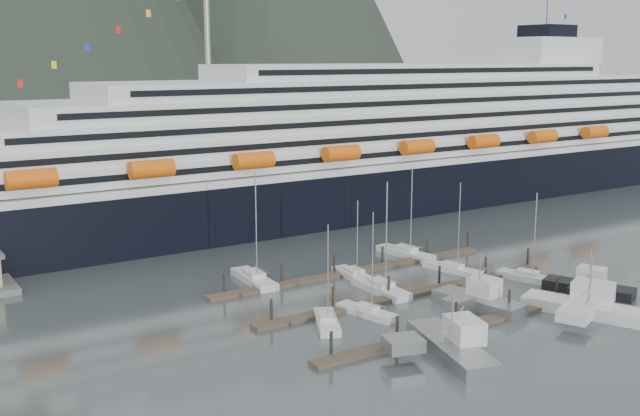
{
  "coord_description": "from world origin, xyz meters",
  "views": [
    {
      "loc": [
        -67.99,
        -71.28,
        31.56
      ],
      "look_at": [
        -7.33,
        22.0,
        9.15
      ],
      "focal_mm": 42.0,
      "sensor_mm": 36.0,
      "label": 1
    }
  ],
  "objects_px": {
    "sailboat_c": "(381,289)",
    "trawler_a": "(450,345)",
    "sailboat_h": "(527,278)",
    "sailboat_f": "(354,275)",
    "sailboat_b": "(366,312)",
    "cruise_ship": "(382,151)",
    "sailboat_a": "(327,322)",
    "sailboat_e": "(254,279)",
    "sailboat_d": "(452,269)",
    "trawler_b": "(478,301)",
    "trawler_d": "(588,287)",
    "sailboat_g": "(405,253)",
    "trawler_c": "(588,308)"
  },
  "relations": [
    {
      "from": "sailboat_b",
      "to": "trawler_a",
      "type": "distance_m",
      "value": 14.94
    },
    {
      "from": "sailboat_a",
      "to": "sailboat_d",
      "type": "height_order",
      "value": "sailboat_d"
    },
    {
      "from": "trawler_d",
      "to": "sailboat_e",
      "type": "bearing_deg",
      "value": 27.13
    },
    {
      "from": "sailboat_c",
      "to": "trawler_a",
      "type": "relative_size",
      "value": 1.04
    },
    {
      "from": "sailboat_b",
      "to": "sailboat_f",
      "type": "xyz_separation_m",
      "value": [
        8.01,
        13.92,
        0.0
      ]
    },
    {
      "from": "sailboat_e",
      "to": "trawler_d",
      "type": "xyz_separation_m",
      "value": [
        35.83,
        -29.32,
        0.45
      ]
    },
    {
      "from": "cruise_ship",
      "to": "trawler_d",
      "type": "xyz_separation_m",
      "value": [
        -14.09,
        -64.28,
        -11.14
      ]
    },
    {
      "from": "sailboat_h",
      "to": "trawler_a",
      "type": "height_order",
      "value": "sailboat_h"
    },
    {
      "from": "sailboat_g",
      "to": "trawler_a",
      "type": "relative_size",
      "value": 0.96
    },
    {
      "from": "sailboat_a",
      "to": "sailboat_c",
      "type": "bearing_deg",
      "value": -36.05
    },
    {
      "from": "cruise_ship",
      "to": "trawler_b",
      "type": "xyz_separation_m",
      "value": [
        -31.11,
        -60.5,
        -11.07
      ]
    },
    {
      "from": "sailboat_d",
      "to": "sailboat_e",
      "type": "height_order",
      "value": "sailboat_e"
    },
    {
      "from": "sailboat_f",
      "to": "trawler_a",
      "type": "distance_m",
      "value": 29.9
    },
    {
      "from": "trawler_b",
      "to": "trawler_d",
      "type": "bearing_deg",
      "value": -114.64
    },
    {
      "from": "sailboat_d",
      "to": "trawler_a",
      "type": "bearing_deg",
      "value": 124.61
    },
    {
      "from": "sailboat_d",
      "to": "trawler_d",
      "type": "height_order",
      "value": "sailboat_d"
    },
    {
      "from": "sailboat_d",
      "to": "trawler_b",
      "type": "height_order",
      "value": "sailboat_d"
    },
    {
      "from": "sailboat_f",
      "to": "sailboat_d",
      "type": "bearing_deg",
      "value": -107.18
    },
    {
      "from": "sailboat_c",
      "to": "sailboat_d",
      "type": "xyz_separation_m",
      "value": [
        15.09,
        2.11,
        -0.05
      ]
    },
    {
      "from": "trawler_d",
      "to": "sailboat_f",
      "type": "bearing_deg",
      "value": 20.71
    },
    {
      "from": "sailboat_f",
      "to": "trawler_d",
      "type": "xyz_separation_m",
      "value": [
        22.66,
        -23.23,
        0.49
      ]
    },
    {
      "from": "sailboat_b",
      "to": "trawler_d",
      "type": "relative_size",
      "value": 1.11
    },
    {
      "from": "sailboat_a",
      "to": "sailboat_h",
      "type": "relative_size",
      "value": 0.98
    },
    {
      "from": "sailboat_b",
      "to": "sailboat_h",
      "type": "bearing_deg",
      "value": -104.48
    },
    {
      "from": "sailboat_g",
      "to": "sailboat_d",
      "type": "bearing_deg",
      "value": 172.65
    },
    {
      "from": "sailboat_b",
      "to": "trawler_d",
      "type": "bearing_deg",
      "value": -120.17
    },
    {
      "from": "sailboat_g",
      "to": "trawler_a",
      "type": "bearing_deg",
      "value": 139.63
    },
    {
      "from": "sailboat_g",
      "to": "trawler_d",
      "type": "distance_m",
      "value": 30.0
    },
    {
      "from": "sailboat_b",
      "to": "cruise_ship",
      "type": "bearing_deg",
      "value": -52.44
    },
    {
      "from": "sailboat_d",
      "to": "sailboat_g",
      "type": "bearing_deg",
      "value": -11.75
    },
    {
      "from": "cruise_ship",
      "to": "sailboat_g",
      "type": "relative_size",
      "value": 14.22
    },
    {
      "from": "sailboat_c",
      "to": "sailboat_g",
      "type": "height_order",
      "value": "sailboat_c"
    },
    {
      "from": "sailboat_e",
      "to": "trawler_c",
      "type": "relative_size",
      "value": 1.02
    },
    {
      "from": "trawler_a",
      "to": "trawler_d",
      "type": "bearing_deg",
      "value": -63.24
    },
    {
      "from": "sailboat_a",
      "to": "trawler_a",
      "type": "xyz_separation_m",
      "value": [
        6.31,
        -14.56,
        0.59
      ]
    },
    {
      "from": "sailboat_e",
      "to": "trawler_d",
      "type": "bearing_deg",
      "value": -125.19
    },
    {
      "from": "sailboat_c",
      "to": "sailboat_f",
      "type": "relative_size",
      "value": 1.33
    },
    {
      "from": "cruise_ship",
      "to": "sailboat_b",
      "type": "height_order",
      "value": "cruise_ship"
    },
    {
      "from": "cruise_ship",
      "to": "sailboat_g",
      "type": "height_order",
      "value": "cruise_ship"
    },
    {
      "from": "sailboat_e",
      "to": "sailboat_b",
      "type": "bearing_deg",
      "value": -161.42
    },
    {
      "from": "sailboat_a",
      "to": "sailboat_h",
      "type": "bearing_deg",
      "value": -63.42
    },
    {
      "from": "sailboat_d",
      "to": "trawler_a",
      "type": "distance_m",
      "value": 32.3
    },
    {
      "from": "sailboat_e",
      "to": "trawler_a",
      "type": "xyz_separation_m",
      "value": [
        5.32,
        -34.94,
        0.55
      ]
    },
    {
      "from": "sailboat_g",
      "to": "trawler_d",
      "type": "bearing_deg",
      "value": -171.37
    },
    {
      "from": "sailboat_h",
      "to": "sailboat_f",
      "type": "bearing_deg",
      "value": 36.95
    },
    {
      "from": "sailboat_e",
      "to": "sailboat_f",
      "type": "relative_size",
      "value": 1.38
    },
    {
      "from": "trawler_d",
      "to": "sailboat_h",
      "type": "bearing_deg",
      "value": -8.19
    },
    {
      "from": "trawler_d",
      "to": "cruise_ship",
      "type": "bearing_deg",
      "value": -35.94
    },
    {
      "from": "sailboat_h",
      "to": "trawler_a",
      "type": "bearing_deg",
      "value": 99.58
    },
    {
      "from": "sailboat_c",
      "to": "sailboat_e",
      "type": "distance_m",
      "value": 18.37
    }
  ]
}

